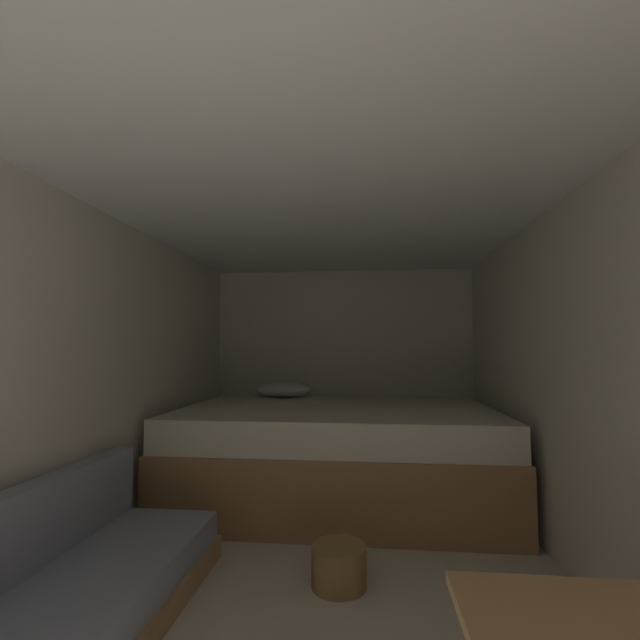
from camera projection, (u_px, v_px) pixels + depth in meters
The scene contains 7 objects.
ground_plane at pixel (315, 613), 2.07m from camera, with size 6.96×6.96×0.00m, color beige.
wall_back at pixel (343, 369), 4.62m from camera, with size 2.76×0.05×2.07m, color beige.
wall_left at pixel (55, 389), 2.28m from camera, with size 0.05×4.96×2.07m, color beige.
wall_right at pixel (612, 394), 2.00m from camera, with size 0.05×4.96×2.07m, color beige.
ceiling_slab at pixel (316, 178), 2.21m from camera, with size 2.76×4.96×0.05m, color white.
bed at pixel (337, 453), 3.66m from camera, with size 2.54×1.72×0.92m.
wicker_basket at pixel (339, 566), 2.31m from camera, with size 0.29×0.29×0.21m.
Camera 1 is at (0.25, -0.28, 1.23)m, focal length 24.77 mm.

